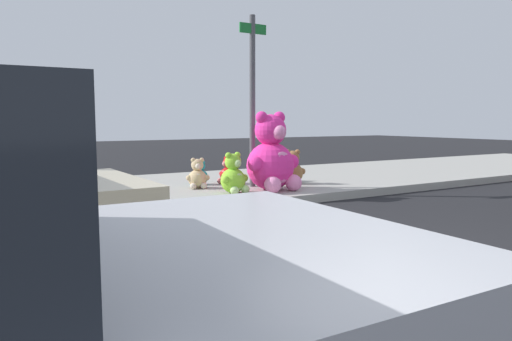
# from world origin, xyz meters

# --- Properties ---
(ground_plane) EXTENTS (60.00, 60.00, 0.00)m
(ground_plane) POSITION_xyz_m (0.00, 0.00, 0.00)
(ground_plane) COLOR black
(sidewalk) EXTENTS (28.00, 4.40, 0.15)m
(sidewalk) POSITION_xyz_m (0.00, 5.20, 0.07)
(sidewalk) COLOR #9E9B93
(sidewalk) RESTS_ON ground_plane
(crosswalk_stripes) EXTENTS (3.20, 4.05, 0.00)m
(crosswalk_stripes) POSITION_xyz_m (-2.29, -0.20, 0.00)
(crosswalk_stripes) COLOR white
(crosswalk_stripes) RESTS_ON ground_plane
(sign_pole) EXTENTS (0.56, 0.11, 3.20)m
(sign_pole) POSITION_xyz_m (1.00, 4.40, 1.85)
(sign_pole) COLOR #4C4C51
(sign_pole) RESTS_ON sidewalk
(plush_pink_large) EXTENTS (1.09, 0.98, 1.42)m
(plush_pink_large) POSITION_xyz_m (1.06, 3.81, 0.72)
(plush_pink_large) COLOR #F22D93
(plush_pink_large) RESTS_ON sidewalk
(plush_brown) EXTENTS (0.47, 0.50, 0.69)m
(plush_brown) POSITION_xyz_m (1.90, 4.36, 0.42)
(plush_brown) COLOR olive
(plush_brown) RESTS_ON sidewalk
(plush_lime) EXTENTS (0.54, 0.50, 0.72)m
(plush_lime) POSITION_xyz_m (0.29, 3.83, 0.44)
(plush_lime) COLOR #8CD133
(plush_lime) RESTS_ON sidewalk
(plush_red) EXTENTS (0.38, 0.42, 0.55)m
(plush_red) POSITION_xyz_m (0.77, 4.99, 0.37)
(plush_red) COLOR red
(plush_red) RESTS_ON sidewalk
(plush_tan) EXTENTS (0.42, 0.41, 0.57)m
(plush_tan) POSITION_xyz_m (-0.00, 4.71, 0.38)
(plush_tan) COLOR tan
(plush_tan) RESTS_ON sidewalk
(plush_lavender) EXTENTS (0.49, 0.45, 0.64)m
(plush_lavender) POSITION_xyz_m (1.68, 4.98, 0.41)
(plush_lavender) COLOR #B28CD8
(plush_lavender) RESTS_ON sidewalk
(plush_teal) EXTENTS (0.35, 0.34, 0.48)m
(plush_teal) POSITION_xyz_m (0.25, 5.15, 0.34)
(plush_teal) COLOR teal
(plush_teal) RESTS_ON sidewalk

